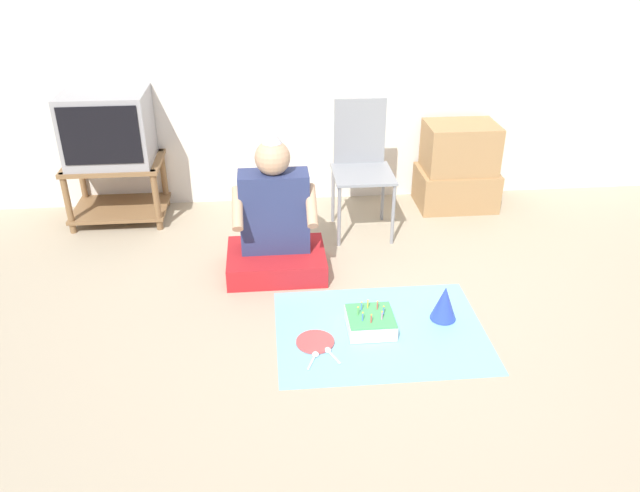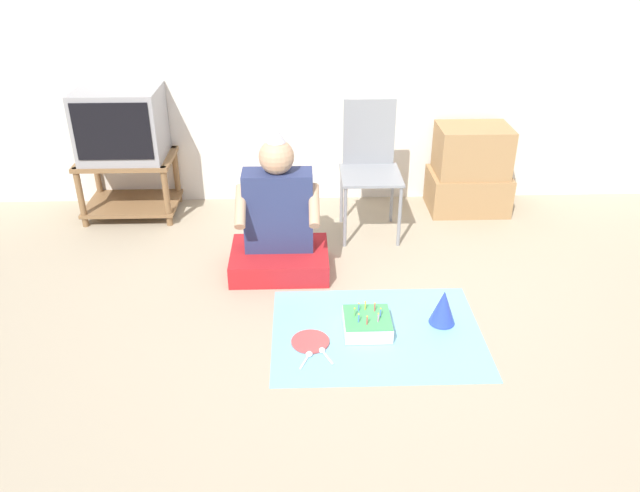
# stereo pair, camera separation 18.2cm
# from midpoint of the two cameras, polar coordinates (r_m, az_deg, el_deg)

# --- Properties ---
(ground_plane) EXTENTS (16.00, 16.00, 0.00)m
(ground_plane) POSITION_cam_midpoint_polar(r_m,az_deg,el_deg) (3.21, 6.62, -10.33)
(ground_plane) COLOR tan
(wall_back) EXTENTS (6.40, 0.06, 2.55)m
(wall_back) POSITION_cam_midpoint_polar(r_m,az_deg,el_deg) (4.62, 3.90, 19.22)
(wall_back) COLOR white
(wall_back) RESTS_ON ground_plane
(tv_stand) EXTENTS (0.66, 0.48, 0.44)m
(tv_stand) POSITION_cam_midpoint_polar(r_m,az_deg,el_deg) (4.75, -15.96, 5.79)
(tv_stand) COLOR olive
(tv_stand) RESTS_ON ground_plane
(tv) EXTENTS (0.57, 0.47, 0.49)m
(tv) POSITION_cam_midpoint_polar(r_m,az_deg,el_deg) (4.62, -16.65, 10.65)
(tv) COLOR #99999E
(tv) RESTS_ON tv_stand
(folding_chair) EXTENTS (0.40, 0.42, 0.90)m
(folding_chair) POSITION_cam_midpoint_polar(r_m,az_deg,el_deg) (4.28, 5.80, 7.80)
(folding_chair) COLOR gray
(folding_chair) RESTS_ON ground_plane
(cardboard_box_stack) EXTENTS (0.58, 0.41, 0.64)m
(cardboard_box_stack) POSITION_cam_midpoint_polar(r_m,az_deg,el_deg) (4.79, 14.61, 6.64)
(cardboard_box_stack) COLOR #A87F51
(cardboard_box_stack) RESTS_ON ground_plane
(person_seated) EXTENTS (0.60, 0.47, 0.91)m
(person_seated) POSITION_cam_midpoint_polar(r_m,az_deg,el_deg) (3.82, -2.44, 1.81)
(person_seated) COLOR red
(person_seated) RESTS_ON ground_plane
(party_cloth) EXTENTS (1.12, 0.85, 0.01)m
(party_cloth) POSITION_cam_midpoint_polar(r_m,az_deg,el_deg) (3.40, 6.76, -7.87)
(party_cloth) COLOR #7FC6E0
(party_cloth) RESTS_ON ground_plane
(birthday_cake) EXTENTS (0.25, 0.25, 0.14)m
(birthday_cake) POSITION_cam_midpoint_polar(r_m,az_deg,el_deg) (3.37, 5.88, -7.11)
(birthday_cake) COLOR white
(birthday_cake) RESTS_ON party_cloth
(party_hat_blue) EXTENTS (0.14, 0.14, 0.20)m
(party_hat_blue) POSITION_cam_midpoint_polar(r_m,az_deg,el_deg) (3.47, 12.69, -5.48)
(party_hat_blue) COLOR blue
(party_hat_blue) RESTS_ON party_cloth
(paper_plate) EXTENTS (0.20, 0.20, 0.01)m
(paper_plate) POSITION_cam_midpoint_polar(r_m,az_deg,el_deg) (3.29, 0.71, -8.75)
(paper_plate) COLOR #D84C4C
(paper_plate) RESTS_ON party_cloth
(plastic_spoon_near) EXTENTS (0.07, 0.14, 0.01)m
(plastic_spoon_near) POSITION_cam_midpoint_polar(r_m,az_deg,el_deg) (3.23, 1.94, -9.68)
(plastic_spoon_near) COLOR white
(plastic_spoon_near) RESTS_ON party_cloth
(plastic_spoon_far) EXTENTS (0.07, 0.14, 0.01)m
(plastic_spoon_far) POSITION_cam_midpoint_polar(r_m,az_deg,el_deg) (3.20, 0.55, -10.04)
(plastic_spoon_far) COLOR white
(plastic_spoon_far) RESTS_ON party_cloth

